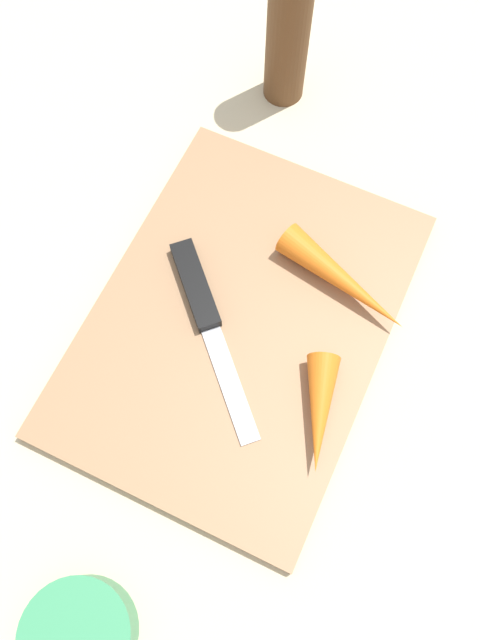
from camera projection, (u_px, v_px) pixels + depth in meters
name	position (u px, v px, depth m)	size (l,w,h in m)	color
ground_plane	(240.00, 325.00, 0.59)	(1.40, 1.40, 0.00)	#C6B793
cutting_board	(240.00, 322.00, 0.59)	(0.36, 0.26, 0.01)	#99704C
knife	(200.00, 297.00, 0.59)	(0.16, 0.15, 0.01)	#B7B7BC
carrot_short	(320.00, 413.00, 0.54)	(0.03, 0.03, 0.10)	orange
carrot_long	(343.00, 281.00, 0.58)	(0.03, 0.03, 0.14)	orange
small_bowl	(86.00, 637.00, 0.48)	(0.08, 0.08, 0.04)	#388C59
pepper_grinder	(288.00, 31.00, 0.62)	(0.04, 0.04, 0.17)	brown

